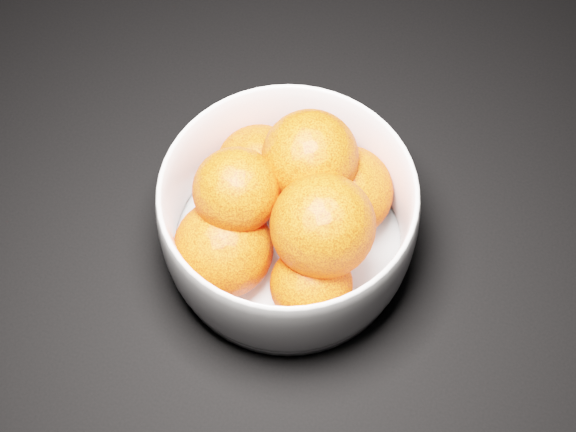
# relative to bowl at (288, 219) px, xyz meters

# --- Properties ---
(bowl) EXTENTS (0.19, 0.19, 0.09)m
(bowl) POSITION_rel_bowl_xyz_m (0.00, 0.00, 0.00)
(bowl) COLOR white
(bowl) RESTS_ON ground
(orange_pile) EXTENTS (0.15, 0.15, 0.11)m
(orange_pile) POSITION_rel_bowl_xyz_m (-0.00, 0.00, 0.01)
(orange_pile) COLOR #FF410B
(orange_pile) RESTS_ON bowl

